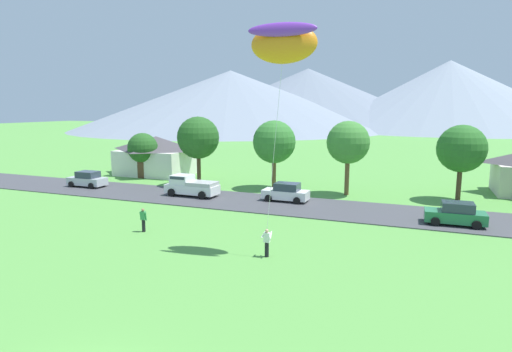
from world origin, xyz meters
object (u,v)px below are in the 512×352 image
object	(u,v)px
tree_left_of_center	(143,148)
watcher_person	(143,220)
house_left_center	(157,155)
parked_car_white_west_end	(286,192)
tree_near_right	(198,138)
parked_car_silver_mid_west	(87,179)
tree_right_of_center	(348,143)
parked_car_green_mid_east	(456,214)
kite_flyer_with_kite	(284,44)
pickup_truck_white_west_side	(191,186)
tree_far_right	(274,142)
tree_center	(462,149)

from	to	relation	value
tree_left_of_center	watcher_person	size ratio (longest dim) A/B	3.30
house_left_center	parked_car_white_west_end	distance (m)	22.61
tree_near_right	watcher_person	size ratio (longest dim) A/B	4.56
parked_car_silver_mid_west	house_left_center	bearing A→B (deg)	80.20
tree_left_of_center	watcher_person	world-z (taller)	tree_left_of_center
tree_right_of_center	parked_car_white_west_end	world-z (taller)	tree_right_of_center
parked_car_green_mid_east	tree_near_right	bearing A→B (deg)	164.00
house_left_center	kite_flyer_with_kite	world-z (taller)	kite_flyer_with_kite
house_left_center	parked_car_green_mid_east	size ratio (longest dim) A/B	2.26
tree_right_of_center	parked_car_silver_mid_west	world-z (taller)	tree_right_of_center
parked_car_green_mid_east	pickup_truck_white_west_side	world-z (taller)	pickup_truck_white_west_side
kite_flyer_with_kite	watcher_person	world-z (taller)	kite_flyer_with_kite
tree_far_right	pickup_truck_white_west_side	world-z (taller)	tree_far_right
house_left_center	pickup_truck_white_west_side	xyz separation A→B (m)	(11.11, -10.58, -1.49)
tree_right_of_center	parked_car_white_west_end	size ratio (longest dim) A/B	1.74
tree_near_right	parked_car_green_mid_east	xyz separation A→B (m)	(25.43, -7.29, -4.44)
tree_left_of_center	tree_far_right	distance (m)	17.49
kite_flyer_with_kite	watcher_person	bearing A→B (deg)	179.41
house_left_center	watcher_person	distance (m)	26.28
tree_left_of_center	tree_far_right	bearing A→B (deg)	-3.22
tree_center	watcher_person	distance (m)	28.77
house_left_center	watcher_person	xyz separation A→B (m)	(14.00, -22.17, -1.67)
tree_center	parked_car_white_west_end	xyz separation A→B (m)	(-14.84, -6.17, -4.00)
tree_far_right	parked_car_white_west_end	xyz separation A→B (m)	(3.10, -5.61, -4.13)
tree_center	watcher_person	xyz separation A→B (m)	(-21.32, -18.91, -3.99)
tree_right_of_center	watcher_person	size ratio (longest dim) A/B	4.38
parked_car_white_west_end	parked_car_silver_mid_west	size ratio (longest dim) A/B	1.00
tree_right_of_center	kite_flyer_with_kite	bearing A→B (deg)	-93.15
tree_right_of_center	tree_far_right	distance (m)	7.82
pickup_truck_white_west_side	watcher_person	xyz separation A→B (m)	(2.90, -11.59, -0.18)
house_left_center	parked_car_white_west_end	xyz separation A→B (m)	(20.48, -9.43, -1.68)
tree_center	watcher_person	world-z (taller)	tree_center
tree_near_right	tree_far_right	xyz separation A→B (m)	(8.33, 1.37, -0.31)
kite_flyer_with_kite	watcher_person	distance (m)	15.20
tree_near_right	tree_left_of_center	bearing A→B (deg)	165.47
tree_right_of_center	parked_car_green_mid_east	distance (m)	13.15
parked_car_white_west_end	watcher_person	distance (m)	14.29
parked_car_white_west_end	kite_flyer_with_kite	bearing A→B (deg)	-73.86
parked_car_white_west_end	pickup_truck_white_west_side	size ratio (longest dim) A/B	0.80
tree_left_of_center	watcher_person	distance (m)	24.04
parked_car_white_west_end	tree_left_of_center	bearing A→B (deg)	162.19
parked_car_silver_mid_west	tree_near_right	bearing A→B (deg)	25.96
tree_left_of_center	tree_far_right	world-z (taller)	tree_far_right
tree_left_of_center	parked_car_green_mid_east	distance (m)	35.95
house_left_center	parked_car_green_mid_east	world-z (taller)	house_left_center
tree_right_of_center	kite_flyer_with_kite	xyz separation A→B (m)	(-0.99, -17.99, 6.95)
house_left_center	parked_car_silver_mid_west	xyz separation A→B (m)	(-1.81, -10.49, -1.68)
tree_right_of_center	parked_car_silver_mid_west	distance (m)	28.04
tree_far_right	parked_car_green_mid_east	xyz separation A→B (m)	(17.11, -8.67, -4.13)
parked_car_silver_mid_west	parked_car_green_mid_east	bearing A→B (deg)	-3.16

